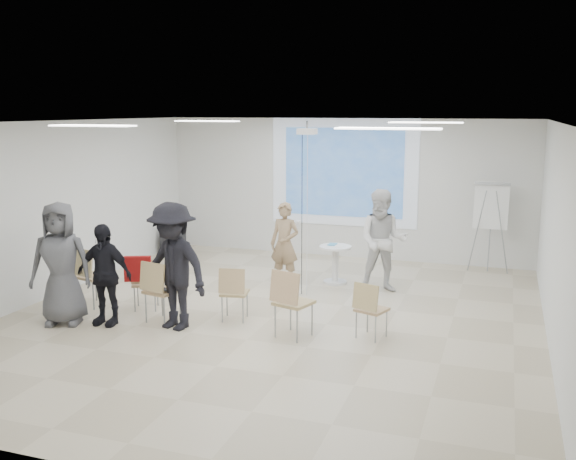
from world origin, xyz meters
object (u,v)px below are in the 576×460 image
(player_right, at_px, (383,235))
(audience_left, at_px, (104,267))
(chair_left_mid, at_px, (145,280))
(chair_right_far, at_px, (369,306))
(audience_outer, at_px, (60,256))
(player_left, at_px, (285,239))
(laptop, at_px, (163,288))
(chair_far_left, at_px, (89,272))
(flipchart_easel, at_px, (491,207))
(chair_left_inner, at_px, (159,287))
(chair_right_inner, at_px, (290,298))
(chair_center, at_px, (234,289))
(audience_mid, at_px, (173,258))
(av_cart, at_px, (173,240))
(pedestal_table, at_px, (335,262))

(player_right, height_order, audience_left, player_right)
(chair_left_mid, xyz_separation_m, chair_right_far, (3.67, -0.14, -0.02))
(player_right, bearing_deg, audience_outer, -147.10)
(player_left, xyz_separation_m, laptop, (-1.07, -2.55, -0.35))
(chair_far_left, relative_size, audience_outer, 0.47)
(audience_left, distance_m, flipchart_easel, 7.39)
(chair_left_inner, relative_size, flipchart_easel, 0.53)
(chair_right_inner, relative_size, flipchart_easel, 0.55)
(chair_center, height_order, audience_left, audience_left)
(chair_right_far, xyz_separation_m, laptop, (-3.12, -0.24, 0.03))
(audience_mid, height_order, audience_outer, audience_mid)
(chair_left_mid, distance_m, chair_center, 1.56)
(chair_right_inner, bearing_deg, audience_outer, -155.16)
(chair_right_inner, xyz_separation_m, av_cart, (-4.19, 4.23, -0.27))
(chair_left_inner, relative_size, chair_center, 1.13)
(pedestal_table, relative_size, av_cart, 1.05)
(chair_center, height_order, audience_outer, audience_outer)
(chair_left_mid, relative_size, audience_left, 0.48)
(chair_left_mid, bearing_deg, player_left, 30.14)
(chair_far_left, bearing_deg, pedestal_table, 52.06)
(chair_left_mid, height_order, chair_right_inner, chair_right_inner)
(chair_far_left, xyz_separation_m, chair_center, (2.52, 0.08, -0.08))
(chair_right_inner, height_order, chair_right_far, chair_right_inner)
(player_left, distance_m, chair_center, 2.24)
(laptop, relative_size, audience_mid, 0.17)
(laptop, bearing_deg, chair_left_inner, 92.34)
(player_right, height_order, chair_center, player_right)
(chair_left_mid, distance_m, audience_mid, 1.20)
(chair_right_far, bearing_deg, audience_left, -151.99)
(chair_center, xyz_separation_m, laptop, (-1.01, -0.34, 0.01))
(chair_right_inner, relative_size, av_cart, 1.43)
(audience_outer, distance_m, flipchart_easel, 7.96)
(chair_far_left, height_order, audience_left, audience_left)
(chair_left_mid, bearing_deg, av_cart, 89.67)
(player_right, relative_size, chair_left_mid, 2.37)
(player_left, distance_m, audience_mid, 2.89)
(chair_center, bearing_deg, flipchart_easel, 39.60)
(pedestal_table, height_order, audience_left, audience_left)
(chair_left_mid, relative_size, laptop, 2.42)
(audience_left, bearing_deg, av_cart, 106.10)
(player_left, relative_size, player_right, 0.86)
(chair_right_far, xyz_separation_m, av_cart, (-5.25, 3.91, -0.17))
(player_right, xyz_separation_m, av_cart, (-4.97, 1.43, -0.69))
(chair_right_far, bearing_deg, player_right, 115.29)
(audience_outer, bearing_deg, chair_left_inner, -1.73)
(player_left, bearing_deg, chair_right_inner, -62.10)
(chair_left_inner, distance_m, flipchart_easel, 6.69)
(player_left, relative_size, chair_far_left, 1.76)
(audience_left, xyz_separation_m, audience_outer, (-0.62, -0.18, 0.16))
(chair_left_mid, relative_size, chair_right_far, 1.03)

